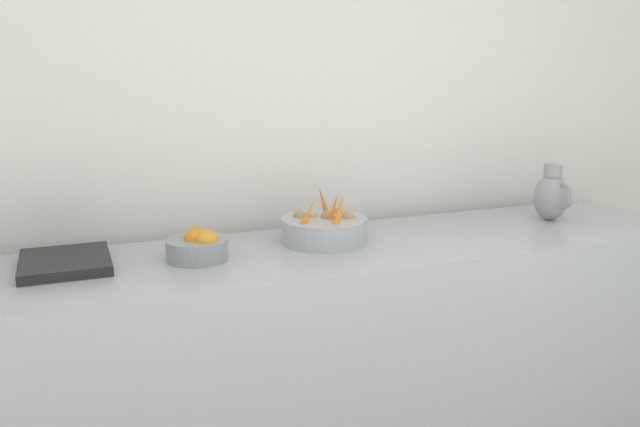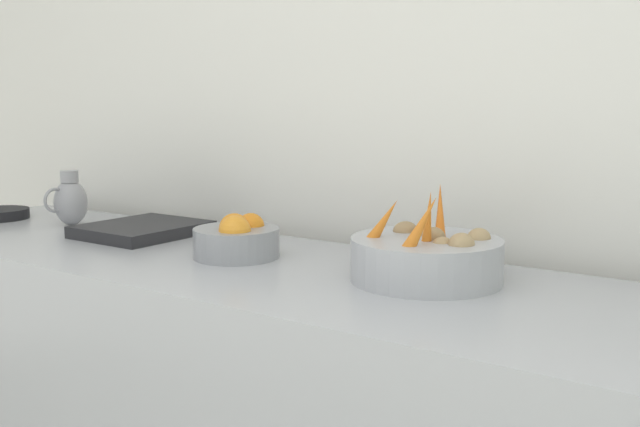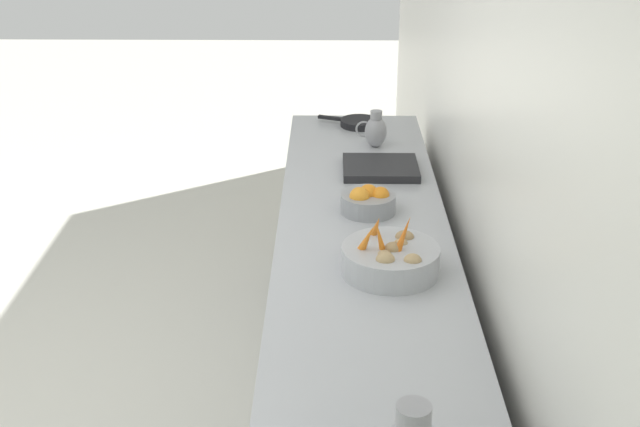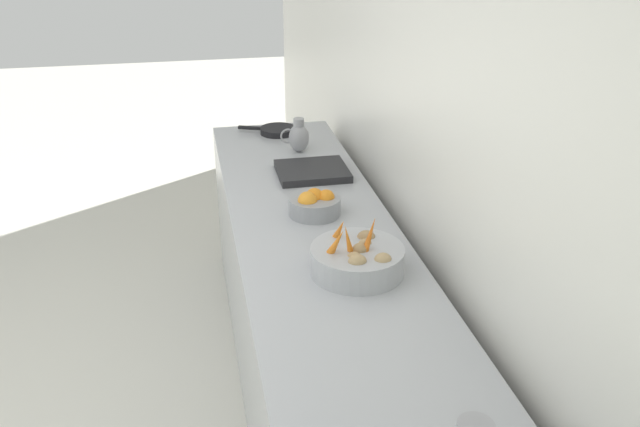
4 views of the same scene
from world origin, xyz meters
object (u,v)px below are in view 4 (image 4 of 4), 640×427
at_px(vegetable_colander, 357,259).
at_px(metal_pitcher_short, 299,137).
at_px(orange_bowl, 315,204).
at_px(skillet_on_counter, 277,130).

distance_m(vegetable_colander, metal_pitcher_short, 1.31).
distance_m(vegetable_colander, orange_bowl, 0.52).
relative_size(orange_bowl, metal_pitcher_short, 1.23).
relative_size(orange_bowl, skillet_on_counter, 0.69).
xyz_separation_m(vegetable_colander, skillet_on_counter, (0.06, -1.63, -0.04)).
bearing_deg(skillet_on_counter, metal_pitcher_short, 102.23).
height_order(vegetable_colander, orange_bowl, vegetable_colander).
distance_m(metal_pitcher_short, skillet_on_counter, 0.34).
relative_size(vegetable_colander, metal_pitcher_short, 1.88).
bearing_deg(metal_pitcher_short, skillet_on_counter, -77.77).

